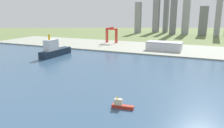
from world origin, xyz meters
name	(u,v)px	position (x,y,z in m)	size (l,w,h in m)	color
ground_plane	(155,76)	(0.00, 300.00, 0.00)	(2400.00, 2400.00, 0.00)	olive
water_bay	(141,93)	(0.00, 240.00, 0.07)	(840.00, 360.00, 0.15)	#385675
industrial_pier	(177,50)	(0.00, 490.00, 1.25)	(840.00, 140.00, 2.50)	#9A9F90
tugboat_small	(121,105)	(-4.90, 201.10, 2.86)	(18.06, 5.84, 9.67)	#B22D1E
cargo_ship	(54,50)	(-183.20, 347.76, 10.75)	(15.50, 69.64, 38.50)	#192838
port_crane_red	(111,32)	(-153.30, 520.38, 28.63)	(26.20, 37.60, 36.01)	red
warehouse_main	(164,46)	(-21.90, 472.34, 10.37)	(66.10, 31.41, 15.70)	silver
distant_skyline	(187,14)	(-16.48, 816.81, 63.78)	(344.20, 80.76, 154.26)	gray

